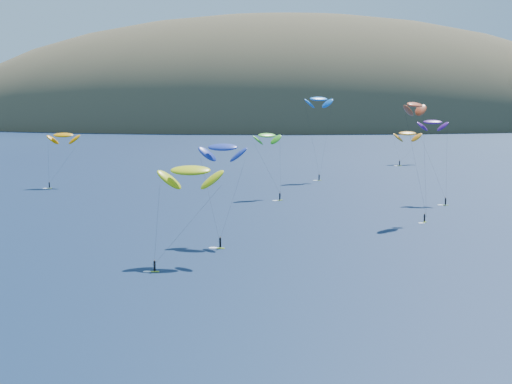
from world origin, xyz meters
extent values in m
ellipsoid|color=#3D3526|center=(20.00, 560.00, -12.60)|extent=(600.00, 300.00, 210.00)
ellipsoid|color=#3D3526|center=(-140.00, 590.00, -7.20)|extent=(340.00, 240.00, 120.00)
ellipsoid|color=#3D3526|center=(180.00, 540.00, -9.36)|extent=(320.00, 220.00, 156.00)
cube|color=#A8D517|center=(-71.98, 152.60, 0.04)|extent=(1.48, 0.65, 0.08)
cylinder|color=black|center=(-71.98, 152.60, 0.94)|extent=(0.34, 0.34, 1.53)
sphere|color=#8C6047|center=(-71.98, 152.60, 1.83)|extent=(0.26, 0.26, 0.26)
ellipsoid|color=orange|center=(-69.07, 159.08, 14.88)|extent=(9.38, 5.52, 4.92)
cube|color=#A8D517|center=(-29.90, 56.27, 0.04)|extent=(1.40, 0.42, 0.08)
cylinder|color=black|center=(-29.90, 56.27, 0.91)|extent=(0.33, 0.33, 1.49)
sphere|color=#8C6047|center=(-29.90, 56.27, 1.78)|extent=(0.25, 0.25, 0.25)
ellipsoid|color=#C3D111|center=(-24.93, 65.65, 14.61)|extent=(10.21, 4.85, 5.66)
cube|color=#A8D517|center=(-7.14, 128.59, 0.04)|extent=(1.57, 1.12, 0.09)
cylinder|color=black|center=(-7.14, 128.59, 1.01)|extent=(0.36, 0.36, 1.65)
sphere|color=#8C6047|center=(-7.14, 128.59, 1.97)|extent=(0.28, 0.28, 0.28)
ellipsoid|color=#49C828|center=(-10.18, 136.65, 16.08)|extent=(8.66, 6.92, 4.39)
cube|color=#A8D517|center=(7.16, 169.91, 0.04)|extent=(1.58, 1.00, 0.08)
cylinder|color=black|center=(7.16, 169.91, 1.00)|extent=(0.36, 0.36, 1.64)
sphere|color=#8C6047|center=(7.16, 169.91, 1.95)|extent=(0.27, 0.27, 0.27)
ellipsoid|color=blue|center=(7.26, 175.00, 25.22)|extent=(10.31, 7.65, 5.22)
cube|color=#A8D517|center=(32.81, 120.16, 0.04)|extent=(1.51, 0.63, 0.08)
cylinder|color=black|center=(32.81, 120.16, 0.96)|extent=(0.34, 0.34, 1.57)
sphere|color=#8C6047|center=(32.81, 120.16, 1.87)|extent=(0.26, 0.26, 0.26)
ellipsoid|color=#4A1379|center=(31.28, 128.78, 19.87)|extent=(7.70, 4.38, 4.07)
cube|color=#A8D517|center=(21.87, 97.15, 0.04)|extent=(1.28, 1.37, 0.08)
cylinder|color=black|center=(21.87, 97.15, 0.95)|extent=(0.34, 0.34, 1.56)
sphere|color=#8C6047|center=(21.87, 97.15, 1.86)|extent=(0.26, 0.26, 0.26)
ellipsoid|color=#C04621|center=(20.56, 103.35, 24.62)|extent=(8.03, 8.39, 4.43)
cube|color=#A8D517|center=(-20.40, 72.63, 0.04)|extent=(1.62, 0.82, 0.09)
cylinder|color=black|center=(-20.40, 72.63, 1.02)|extent=(0.37, 0.37, 1.67)
sphere|color=#8C6047|center=(-20.40, 72.63, 1.99)|extent=(0.28, 0.28, 0.28)
ellipsoid|color=navy|center=(-20.11, 81.21, 17.21)|extent=(9.39, 6.02, 4.84)
cube|color=#A8D517|center=(41.90, 214.00, 0.04)|extent=(1.58, 0.63, 0.08)
cylinder|color=black|center=(41.90, 214.00, 1.01)|extent=(0.36, 0.36, 1.64)
sphere|color=#8C6047|center=(41.90, 214.00, 1.96)|extent=(0.28, 0.28, 0.28)
ellipsoid|color=orange|center=(46.62, 222.82, 11.65)|extent=(11.17, 6.20, 5.95)
camera|label=1|loc=(-16.10, -50.20, 27.24)|focal=50.00mm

